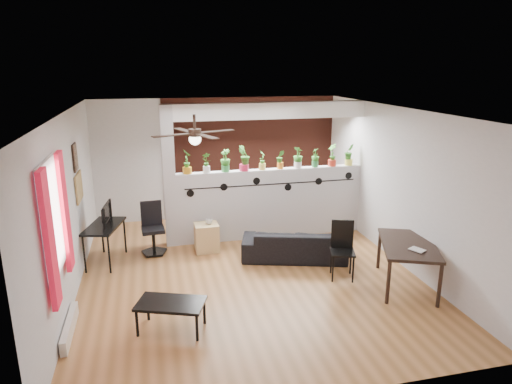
# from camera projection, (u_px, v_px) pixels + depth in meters

# --- Properties ---
(room_shell) EXTENTS (6.30, 7.10, 2.90)m
(room_shell) POSITION_uv_depth(u_px,v_px,m) (247.00, 196.00, 7.07)
(room_shell) COLOR #905C2F
(room_shell) RESTS_ON ground
(partition_wall) EXTENTS (3.60, 0.18, 1.35)m
(partition_wall) POSITION_uv_depth(u_px,v_px,m) (271.00, 203.00, 8.82)
(partition_wall) COLOR #BCBCC1
(partition_wall) RESTS_ON ground
(ceiling_header) EXTENTS (3.60, 0.18, 0.30)m
(ceiling_header) POSITION_uv_depth(u_px,v_px,m) (272.00, 111.00, 8.34)
(ceiling_header) COLOR white
(ceiling_header) RESTS_ON room_shell
(pier_column) EXTENTS (0.22, 0.20, 2.60)m
(pier_column) POSITION_uv_depth(u_px,v_px,m) (169.00, 177.00, 8.23)
(pier_column) COLOR #BCBCC1
(pier_column) RESTS_ON ground
(brick_panel) EXTENTS (3.90, 0.05, 2.60)m
(brick_panel) POSITION_uv_depth(u_px,v_px,m) (254.00, 157.00, 10.03)
(brick_panel) COLOR #AB4531
(brick_panel) RESTS_ON ground
(vine_decal) EXTENTS (3.31, 0.01, 0.30)m
(vine_decal) POSITION_uv_depth(u_px,v_px,m) (272.00, 184.00, 8.62)
(vine_decal) COLOR black
(vine_decal) RESTS_ON partition_wall
(window_assembly) EXTENTS (0.09, 1.30, 1.55)m
(window_assembly) POSITION_uv_depth(u_px,v_px,m) (55.00, 220.00, 5.32)
(window_assembly) COLOR white
(window_assembly) RESTS_ON room_shell
(baseboard_heater) EXTENTS (0.08, 1.00, 0.18)m
(baseboard_heater) POSITION_uv_depth(u_px,v_px,m) (70.00, 327.00, 5.70)
(baseboard_heater) COLOR silver
(baseboard_heater) RESTS_ON ground
(corkboard) EXTENTS (0.03, 0.60, 0.45)m
(corkboard) POSITION_uv_depth(u_px,v_px,m) (79.00, 187.00, 7.37)
(corkboard) COLOR #A3844E
(corkboard) RESTS_ON room_shell
(framed_art) EXTENTS (0.03, 0.34, 0.44)m
(framed_art) POSITION_uv_depth(u_px,v_px,m) (75.00, 157.00, 7.19)
(framed_art) COLOR #8C7259
(framed_art) RESTS_ON room_shell
(ceiling_fan) EXTENTS (1.19, 1.19, 0.43)m
(ceiling_fan) POSITION_uv_depth(u_px,v_px,m) (195.00, 135.00, 6.33)
(ceiling_fan) COLOR black
(ceiling_fan) RESTS_ON room_shell
(potted_plant_0) EXTENTS (0.24, 0.28, 0.45)m
(potted_plant_0) POSITION_uv_depth(u_px,v_px,m) (187.00, 161.00, 8.22)
(potted_plant_0) COLOR orange
(potted_plant_0) RESTS_ON partition_wall
(potted_plant_1) EXTENTS (0.20, 0.16, 0.38)m
(potted_plant_1) POSITION_uv_depth(u_px,v_px,m) (206.00, 162.00, 8.31)
(potted_plant_1) COLOR silver
(potted_plant_1) RESTS_ON partition_wall
(potted_plant_2) EXTENTS (0.27, 0.27, 0.42)m
(potted_plant_2) POSITION_uv_depth(u_px,v_px,m) (225.00, 160.00, 8.38)
(potted_plant_2) COLOR #348F43
(potted_plant_2) RESTS_ON partition_wall
(potted_plant_3) EXTENTS (0.27, 0.23, 0.47)m
(potted_plant_3) POSITION_uv_depth(u_px,v_px,m) (244.00, 157.00, 8.45)
(potted_plant_3) COLOR #D12149
(potted_plant_3) RESTS_ON partition_wall
(potted_plant_4) EXTENTS (0.20, 0.22, 0.37)m
(potted_plant_4) POSITION_uv_depth(u_px,v_px,m) (262.00, 159.00, 8.54)
(potted_plant_4) COLOR #DAC14D
(potted_plant_4) RESTS_ON partition_wall
(potted_plant_5) EXTENTS (0.19, 0.16, 0.36)m
(potted_plant_5) POSITION_uv_depth(u_px,v_px,m) (280.00, 159.00, 8.62)
(potted_plant_5) COLOR orange
(potted_plant_5) RESTS_ON partition_wall
(potted_plant_6) EXTENTS (0.25, 0.26, 0.41)m
(potted_plant_6) POSITION_uv_depth(u_px,v_px,m) (298.00, 157.00, 8.70)
(potted_plant_6) COLOR silver
(potted_plant_6) RESTS_ON partition_wall
(potted_plant_7) EXTENTS (0.21, 0.22, 0.36)m
(potted_plant_7) POSITION_uv_depth(u_px,v_px,m) (315.00, 157.00, 8.78)
(potted_plant_7) COLOR #2F8342
(potted_plant_7) RESTS_ON partition_wall
(potted_plant_8) EXTENTS (0.21, 0.25, 0.44)m
(potted_plant_8) POSITION_uv_depth(u_px,v_px,m) (332.00, 154.00, 8.85)
(potted_plant_8) COLOR red
(potted_plant_8) RESTS_ON partition_wall
(potted_plant_9) EXTENTS (0.24, 0.20, 0.43)m
(potted_plant_9) POSITION_uv_depth(u_px,v_px,m) (349.00, 154.00, 8.93)
(potted_plant_9) COLOR #EEE554
(potted_plant_9) RESTS_ON partition_wall
(sofa) EXTENTS (1.83, 1.13, 0.50)m
(sofa) POSITION_uv_depth(u_px,v_px,m) (294.00, 245.00, 7.90)
(sofa) COLOR black
(sofa) RESTS_ON ground
(cube_shelf) EXTENTS (0.42, 0.38, 0.51)m
(cube_shelf) POSITION_uv_depth(u_px,v_px,m) (207.00, 238.00, 8.21)
(cube_shelf) COLOR tan
(cube_shelf) RESTS_ON ground
(cup) EXTENTS (0.13, 0.13, 0.10)m
(cup) POSITION_uv_depth(u_px,v_px,m) (209.00, 221.00, 8.14)
(cup) COLOR gray
(cup) RESTS_ON cube_shelf
(computer_desk) EXTENTS (0.70, 1.02, 0.67)m
(computer_desk) POSITION_uv_depth(u_px,v_px,m) (104.00, 229.00, 7.64)
(computer_desk) COLOR black
(computer_desk) RESTS_ON ground
(monitor) EXTENTS (0.33, 0.10, 0.18)m
(monitor) POSITION_uv_depth(u_px,v_px,m) (104.00, 217.00, 7.74)
(monitor) COLOR black
(monitor) RESTS_ON computer_desk
(office_chair) EXTENTS (0.48, 0.48, 0.92)m
(office_chair) POSITION_uv_depth(u_px,v_px,m) (153.00, 232.00, 8.08)
(office_chair) COLOR black
(office_chair) RESTS_ON ground
(dining_table) EXTENTS (1.18, 1.46, 0.69)m
(dining_table) POSITION_uv_depth(u_px,v_px,m) (408.00, 248.00, 6.81)
(dining_table) COLOR black
(dining_table) RESTS_ON ground
(book) EXTENTS (0.23, 0.26, 0.02)m
(book) POSITION_uv_depth(u_px,v_px,m) (414.00, 251.00, 6.48)
(book) COLOR gray
(book) RESTS_ON dining_table
(folding_chair) EXTENTS (0.46, 0.46, 0.91)m
(folding_chair) POSITION_uv_depth(u_px,v_px,m) (342.00, 244.00, 7.17)
(folding_chair) COLOR black
(folding_chair) RESTS_ON ground
(coffee_table) EXTENTS (0.95, 0.73, 0.39)m
(coffee_table) POSITION_uv_depth(u_px,v_px,m) (171.00, 305.00, 5.72)
(coffee_table) COLOR black
(coffee_table) RESTS_ON ground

